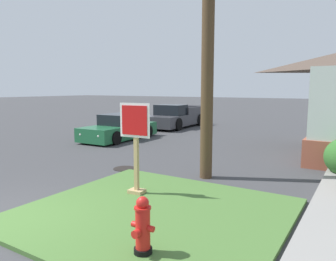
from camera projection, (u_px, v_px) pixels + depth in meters
name	position (u px, v px, depth m)	size (l,w,h in m)	color
grass_corner_patch	(153.00, 213.00, 6.42)	(5.00, 4.71, 0.08)	#477033
fire_hydrant	(143.00, 227.00, 4.71)	(0.38, 0.34, 0.87)	black
stop_sign	(136.00, 149.00, 7.35)	(0.78, 0.31, 2.10)	tan
manhole_cover	(125.00, 169.00, 10.06)	(0.70, 0.70, 0.02)	black
parked_sedan_green	(120.00, 128.00, 15.81)	(1.99, 4.28, 1.25)	#1E6038
pickup_truck_charcoal	(175.00, 118.00, 20.72)	(2.30, 5.25, 1.48)	#38383D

